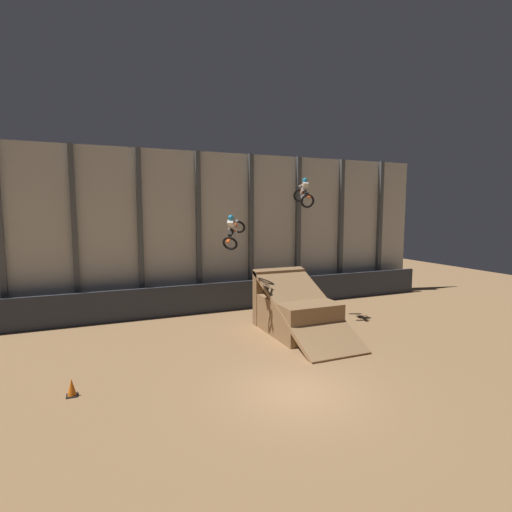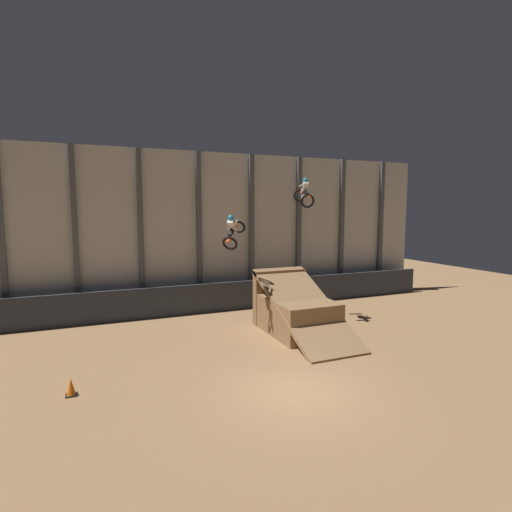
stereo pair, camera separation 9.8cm
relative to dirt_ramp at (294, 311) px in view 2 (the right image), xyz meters
The scene contains 7 objects.
ground_plane 6.81m from the dirt_ramp, 117.73° to the right, with size 60.00×60.00×0.00m, color #9E754C.
arena_back_wall 8.05m from the dirt_ramp, 116.00° to the left, with size 32.00×0.40×9.44m.
lower_barrier 6.04m from the dirt_ramp, 121.23° to the left, with size 31.36×0.20×1.72m.
dirt_ramp is the anchor object (origin of this frame).
rider_bike_left_air 5.01m from the dirt_ramp, 167.69° to the left, with size 1.61×1.76×1.70m.
rider_bike_right_air 6.21m from the dirt_ramp, 49.72° to the left, with size 1.06×1.89×1.61m.
traffic_cone_near_ramp 10.54m from the dirt_ramp, 161.41° to the right, with size 0.36×0.36×0.58m.
Camera 2 is at (-6.08, -11.09, 5.98)m, focal length 28.00 mm.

